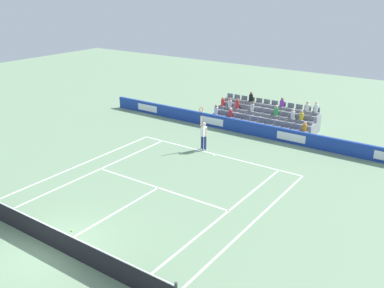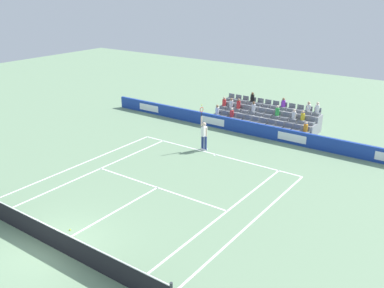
{
  "view_description": "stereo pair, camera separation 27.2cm",
  "coord_description": "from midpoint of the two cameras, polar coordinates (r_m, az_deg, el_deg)",
  "views": [
    {
      "loc": [
        -12.43,
        8.47,
        9.64
      ],
      "look_at": [
        0.51,
        -10.13,
        1.1
      ],
      "focal_mm": 39.77,
      "sensor_mm": 36.0,
      "label": 1
    },
    {
      "loc": [
        -12.66,
        8.32,
        9.64
      ],
      "look_at": [
        0.51,
        -10.13,
        1.1
      ],
      "focal_mm": 39.77,
      "sensor_mm": 36.0,
      "label": 2
    }
  ],
  "objects": [
    {
      "name": "line_doubles_sideline_left",
      "position": [
        24.97,
        -14.73,
        -2.78
      ],
      "size": [
        0.1,
        11.89,
        0.01
      ],
      "primitive_type": "cube",
      "color": "white",
      "rests_on": "ground"
    },
    {
      "name": "line_singles_sideline_right",
      "position": [
        19.22,
        4.45,
        -9.51
      ],
      "size": [
        0.1,
        11.89,
        0.01
      ],
      "primitive_type": "cube",
      "color": "white",
      "rests_on": "ground"
    },
    {
      "name": "sponsor_barrier",
      "position": [
        29.17,
        8.14,
        2.07
      ],
      "size": [
        24.1,
        0.22,
        0.91
      ],
      "color": "#193899",
      "rests_on": "ground"
    },
    {
      "name": "ground_plane",
      "position": [
        17.91,
        -17.8,
        -13.04
      ],
      "size": [
        80.0,
        80.0,
        0.0
      ],
      "primitive_type": "plane",
      "color": "gray"
    },
    {
      "name": "tennis_net",
      "position": [
        17.65,
        -17.97,
        -11.7
      ],
      "size": [
        11.97,
        0.1,
        1.07
      ],
      "color": "#33383D",
      "rests_on": "ground"
    },
    {
      "name": "line_doubles_sideline_right",
      "position": [
        18.66,
        8.1,
        -10.67
      ],
      "size": [
        0.1,
        11.89,
        0.01
      ],
      "primitive_type": "cube",
      "color": "white",
      "rests_on": "ground"
    },
    {
      "name": "line_centre_service",
      "position": [
        19.61,
        -10.34,
        -9.15
      ],
      "size": [
        0.1,
        6.4,
        0.01
      ],
      "primitive_type": "cube",
      "color": "white",
      "rests_on": "ground"
    },
    {
      "name": "loose_tennis_ball",
      "position": [
        18.75,
        -15.64,
        -11.03
      ],
      "size": [
        0.07,
        0.07,
        0.07
      ],
      "primitive_type": "sphere",
      "color": "#D1E533",
      "rests_on": "ground"
    },
    {
      "name": "stadium_stand",
      "position": [
        31.12,
        10.14,
        3.35
      ],
      "size": [
        7.44,
        2.85,
        2.18
      ],
      "color": "gray",
      "rests_on": "ground"
    },
    {
      "name": "line_baseline",
      "position": [
        25.72,
        3.51,
        -1.4
      ],
      "size": [
        10.97,
        0.1,
        0.01
      ],
      "primitive_type": "cube",
      "color": "white",
      "rests_on": "ground"
    },
    {
      "name": "line_centre_mark",
      "position": [
        25.64,
        3.39,
        -1.47
      ],
      "size": [
        0.1,
        0.2,
        0.01
      ],
      "primitive_type": "cube",
      "color": "white",
      "rests_on": "ground"
    },
    {
      "name": "line_service",
      "position": [
        21.66,
        -4.3,
        -5.84
      ],
      "size": [
        8.23,
        0.1,
        0.01
      ],
      "primitive_type": "cube",
      "color": "white",
      "rests_on": "ground"
    },
    {
      "name": "line_singles_sideline_left",
      "position": [
        24.0,
        -12.61,
        -3.56
      ],
      "size": [
        0.1,
        11.89,
        0.01
      ],
      "primitive_type": "cube",
      "color": "white",
      "rests_on": "ground"
    },
    {
      "name": "tennis_player",
      "position": [
        26.09,
        1.92,
        1.27
      ],
      "size": [
        0.52,
        0.38,
        2.85
      ],
      "color": "navy",
      "rests_on": "ground"
    }
  ]
}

